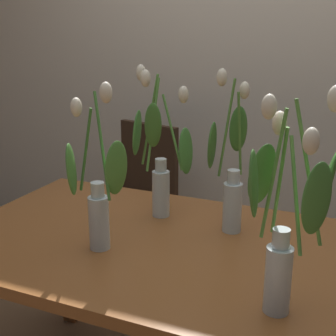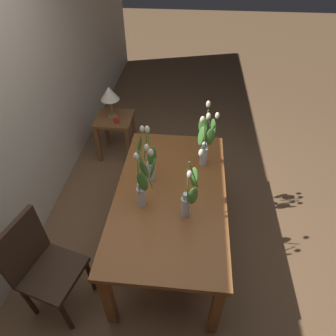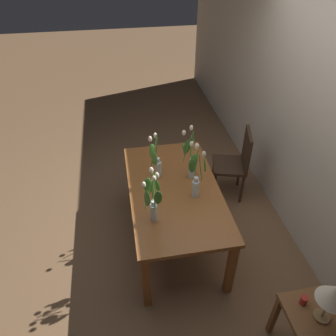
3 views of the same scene
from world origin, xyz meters
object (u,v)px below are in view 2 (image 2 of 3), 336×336
at_px(tulip_vase_2, 149,163).
at_px(pillar_candle, 116,120).
at_px(tulip_vase_3, 205,142).
at_px(tulip_vase_0, 188,199).
at_px(side_table, 115,126).
at_px(tulip_vase_1, 143,185).
at_px(dining_chair, 41,264).
at_px(table_lamp, 109,94).
at_px(dining_table, 171,200).

bearing_deg(tulip_vase_2, pillar_candle, 26.90).
distance_m(tulip_vase_2, tulip_vase_3, 0.52).
height_order(tulip_vase_0, tulip_vase_3, tulip_vase_3).
distance_m(side_table, pillar_candle, 0.20).
bearing_deg(tulip_vase_0, tulip_vase_1, 78.46).
bearing_deg(tulip_vase_3, tulip_vase_1, 139.92).
bearing_deg(tulip_vase_2, dining_chair, 136.10).
distance_m(tulip_vase_2, table_lamp, 1.42).
relative_size(dining_table, table_lamp, 4.02).
xyz_separation_m(tulip_vase_2, table_lamp, (1.26, 0.66, -0.07)).
height_order(dining_chair, pillar_candle, dining_chair).
xyz_separation_m(tulip_vase_1, pillar_candle, (1.41, 0.57, -0.37)).
xyz_separation_m(dining_table, tulip_vase_1, (-0.15, 0.19, 0.31)).
height_order(dining_chair, side_table, dining_chair).
height_order(tulip_vase_0, side_table, tulip_vase_0).
relative_size(dining_table, dining_chair, 1.72).
bearing_deg(pillar_candle, side_table, 28.65).
xyz_separation_m(tulip_vase_2, dining_chair, (-0.74, 0.71, -0.41)).
bearing_deg(pillar_candle, table_lamp, 32.30).
distance_m(dining_table, pillar_candle, 1.48).
relative_size(dining_table, tulip_vase_1, 2.76).
distance_m(dining_table, tulip_vase_1, 0.39).
height_order(tulip_vase_1, table_lamp, tulip_vase_1).
height_order(tulip_vase_3, dining_chair, tulip_vase_3).
distance_m(dining_chair, table_lamp, 2.03).
xyz_separation_m(dining_table, tulip_vase_3, (0.39, -0.26, 0.33)).
height_order(side_table, table_lamp, table_lamp).
bearing_deg(tulip_vase_0, tulip_vase_3, -11.07).
xyz_separation_m(tulip_vase_2, tulip_vase_3, (0.26, -0.45, 0.05)).
bearing_deg(side_table, dining_table, -148.99).
distance_m(tulip_vase_2, dining_chair, 1.10).
height_order(table_lamp, pillar_candle, table_lamp).
bearing_deg(pillar_candle, tulip_vase_1, -157.94).
bearing_deg(dining_table, dining_chair, 124.23).
height_order(tulip_vase_2, side_table, tulip_vase_2).
bearing_deg(side_table, table_lamp, 50.10).
xyz_separation_m(dining_table, tulip_vase_0, (-0.22, -0.14, 0.27)).
bearing_deg(tulip_vase_1, table_lamp, 22.97).
bearing_deg(tulip_vase_3, tulip_vase_0, 168.93).
xyz_separation_m(tulip_vase_1, dining_chair, (-0.46, 0.71, -0.43)).
distance_m(dining_chair, side_table, 1.99).
bearing_deg(dining_table, pillar_candle, 31.21).
xyz_separation_m(dining_table, side_table, (1.37, 0.82, -0.22)).
distance_m(tulip_vase_3, pillar_candle, 1.40).
bearing_deg(dining_chair, tulip_vase_1, -56.89).
distance_m(dining_table, tulip_vase_2, 0.36).
relative_size(dining_chair, table_lamp, 2.34).
bearing_deg(table_lamp, tulip_vase_2, -152.54).
distance_m(tulip_vase_2, side_table, 1.48).
bearing_deg(tulip_vase_3, pillar_candle, 49.60).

